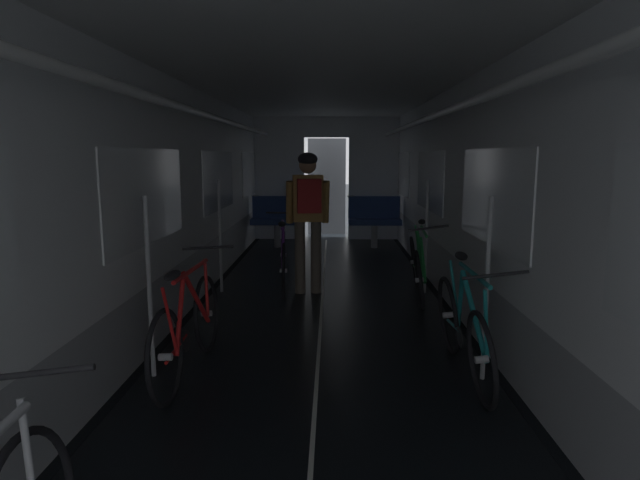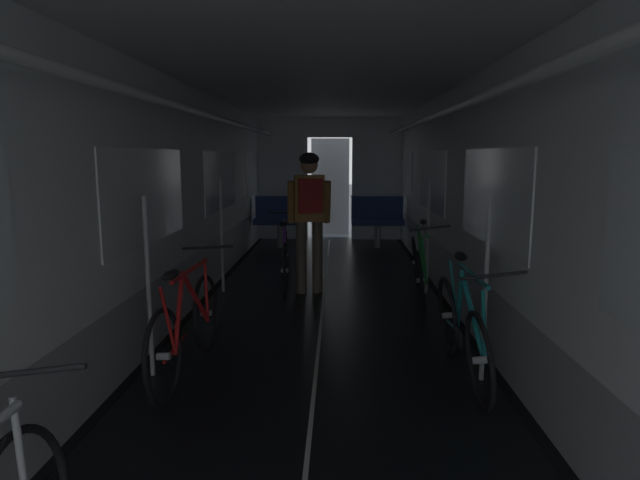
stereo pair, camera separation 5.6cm
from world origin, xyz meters
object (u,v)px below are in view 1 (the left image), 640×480
object	(u,v)px
bench_seat_far_left	(277,217)
bicycle_red	(188,327)
bicycle_green	(417,266)
bicycle_purple_in_aisle	(283,259)
bench_seat_far_right	(374,217)
bicycle_teal	(463,328)
person_cyclist_aisle	(308,207)

from	to	relation	value
bench_seat_far_left	bicycle_red	distance (m)	5.94
bicycle_green	bicycle_purple_in_aisle	xyz separation A→B (m)	(-1.65, 0.43, 0.00)
bicycle_green	bicycle_red	world-z (taller)	bicycle_green
bicycle_purple_in_aisle	bench_seat_far_right	bearing A→B (deg)	65.92
bicycle_red	bench_seat_far_right	bearing A→B (deg)	72.31
bicycle_teal	bicycle_red	distance (m)	2.12
bicycle_red	person_cyclist_aisle	distance (m)	2.74
person_cyclist_aisle	bicycle_purple_in_aisle	distance (m)	0.81
bench_seat_far_left	person_cyclist_aisle	bearing A→B (deg)	-78.03
bicycle_teal	bicycle_green	size ratio (longest dim) A/B	1.00
bench_seat_far_left	person_cyclist_aisle	distance (m)	3.53
bench_seat_far_left	bench_seat_far_right	distance (m)	1.80
bench_seat_far_left	bicycle_red	world-z (taller)	bench_seat_far_left
person_cyclist_aisle	bicycle_green	bearing A→B (deg)	-7.13
bicycle_green	person_cyclist_aisle	xyz separation A→B (m)	(-1.32, 0.16, 0.69)
bench_seat_far_left	bicycle_purple_in_aisle	size ratio (longest dim) A/B	0.58
bicycle_teal	bicycle_red	xyz separation A→B (m)	(-2.12, -0.02, 0.00)
bench_seat_far_left	person_cyclist_aisle	world-z (taller)	person_cyclist_aisle
bench_seat_far_right	bicycle_purple_in_aisle	distance (m)	3.45
bench_seat_far_right	person_cyclist_aisle	distance (m)	3.62
bench_seat_far_left	bicycle_red	xyz separation A→B (m)	(-0.09, -5.93, -0.18)
bicycle_red	person_cyclist_aisle	bearing A→B (deg)	72.04
bicycle_green	bicycle_purple_in_aisle	size ratio (longest dim) A/B	1.00
bench_seat_far_right	person_cyclist_aisle	bearing A→B (deg)	-107.50
bicycle_red	bicycle_purple_in_aisle	bearing A→B (deg)	80.10
bench_seat_far_left	bicycle_green	world-z (taller)	bicycle_green
bicycle_green	bicycle_purple_in_aisle	bearing A→B (deg)	165.40
bench_seat_far_left	bench_seat_far_right	world-z (taller)	same
bench_seat_far_right	bicycle_green	size ratio (longest dim) A/B	0.58
bicycle_green	person_cyclist_aisle	world-z (taller)	person_cyclist_aisle
bench_seat_far_right	bicycle_red	xyz separation A→B (m)	(-1.89, -5.93, -0.18)
bicycle_red	bicycle_purple_in_aisle	size ratio (longest dim) A/B	1.00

